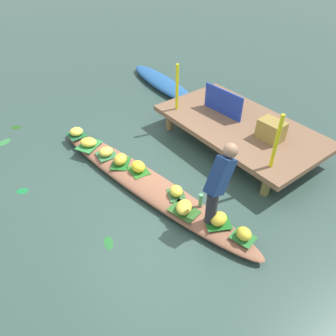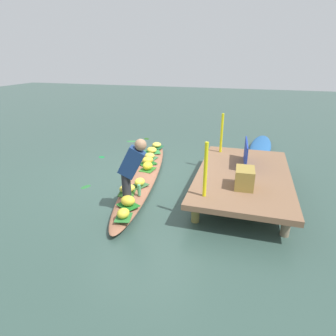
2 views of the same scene
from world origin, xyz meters
name	(u,v)px [view 1 (image 1 of 2)]	position (x,y,z in m)	size (l,w,h in m)	color
canal_water	(145,186)	(0.00, 0.00, 0.00)	(40.00, 40.00, 0.00)	#304941
dock_platform	(240,126)	(0.08, 2.19, 0.41)	(3.20, 1.80, 0.47)	brown
vendor_boat	(144,182)	(0.00, 0.00, 0.09)	(4.59, 0.61, 0.18)	#8E5A40
moored_boat	(162,83)	(-2.97, 2.59, 0.11)	(2.72, 0.60, 0.22)	#235591
leaf_mat_0	(184,211)	(0.98, 0.05, 0.19)	(0.43, 0.30, 0.01)	#2D6023
banana_bunch_0	(184,207)	(0.98, 0.05, 0.26)	(0.31, 0.23, 0.15)	gold
leaf_mat_1	(176,195)	(0.64, 0.17, 0.19)	(0.32, 0.25, 0.01)	#346136
banana_bunch_1	(176,191)	(0.64, 0.17, 0.27)	(0.23, 0.19, 0.16)	yellow
leaf_mat_2	(139,171)	(-0.21, 0.03, 0.19)	(0.36, 0.29, 0.01)	#2A7222
banana_bunch_2	(138,166)	(-0.21, 0.03, 0.28)	(0.26, 0.22, 0.19)	yellow
leaf_mat_3	(89,145)	(-1.43, -0.29, 0.19)	(0.45, 0.34, 0.01)	#2D853D
banana_bunch_3	(88,142)	(-1.43, -0.29, 0.26)	(0.32, 0.26, 0.14)	yellow
leaf_mat_4	(121,163)	(-0.58, -0.10, 0.19)	(0.39, 0.29, 0.01)	#1E6621
banana_bunch_4	(120,159)	(-0.58, -0.10, 0.27)	(0.28, 0.23, 0.18)	gold
leaf_mat_5	(77,135)	(-1.91, -0.31, 0.19)	(0.36, 0.33, 0.01)	#1B5A31
banana_bunch_5	(76,132)	(-1.91, -0.31, 0.26)	(0.26, 0.26, 0.14)	#F3D74D
leaf_mat_6	(106,155)	(-0.95, -0.18, 0.19)	(0.33, 0.33, 0.01)	#337042
banana_bunch_6	(106,152)	(-0.95, -0.18, 0.26)	(0.24, 0.25, 0.15)	yellow
leaf_mat_7	(218,223)	(1.47, 0.28, 0.19)	(0.35, 0.28, 0.01)	#1A671F
banana_bunch_7	(219,219)	(1.47, 0.28, 0.28)	(0.25, 0.21, 0.19)	yellow
leaf_mat_8	(243,237)	(1.86, 0.37, 0.19)	(0.31, 0.25, 0.01)	#296F30
banana_bunch_8	(244,234)	(1.86, 0.37, 0.27)	(0.22, 0.19, 0.16)	yellow
vendor_person	(219,181)	(1.34, 0.32, 0.87)	(0.25, 0.52, 1.20)	#28282D
water_bottle	(201,200)	(1.04, 0.32, 0.29)	(0.07, 0.07, 0.22)	#55A66A
market_banner	(223,102)	(-0.42, 2.19, 0.72)	(0.94, 0.03, 0.50)	#1C349A
railing_post_west	(177,87)	(-1.12, 1.59, 0.94)	(0.06, 0.06, 0.94)	yellow
railing_post_east	(277,142)	(1.28, 1.59, 0.94)	(0.06, 0.06, 0.94)	yellow
produce_crate	(271,130)	(0.75, 2.21, 0.65)	(0.44, 0.32, 0.36)	olive
drifting_plant_0	(108,243)	(0.68, -1.08, 0.00)	(0.25, 0.13, 0.01)	#23642C
drifting_plant_1	(4,142)	(-2.83, -1.51, 0.00)	(0.31, 0.18, 0.01)	#2F793A
drifting_plant_2	(22,191)	(-1.15, -1.69, 0.00)	(0.20, 0.15, 0.01)	#177435
drifting_plant_3	(16,127)	(-3.25, -1.13, 0.00)	(0.22, 0.16, 0.01)	#215015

